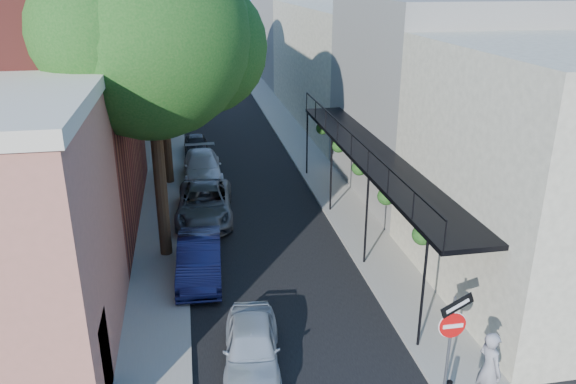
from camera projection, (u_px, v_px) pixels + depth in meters
name	position (u px, v px, depth m)	size (l,w,h in m)	color
road_surface	(227.00, 123.00, 40.12)	(6.00, 64.00, 0.01)	black
sidewalk_left	(170.00, 125.00, 39.43)	(2.00, 64.00, 0.12)	gray
sidewalk_right	(282.00, 120.00, 40.76)	(2.00, 64.00, 0.12)	gray
buildings_left	(79.00, 59.00, 35.66)	(10.10, 59.10, 12.00)	#BC7260
buildings_right	(352.00, 58.00, 39.55)	(9.80, 55.00, 10.00)	beige
sign_post	(452.00, 329.00, 13.26)	(0.89, 0.17, 2.99)	#595B60
oak_near	(162.00, 39.00, 18.60)	(7.48, 6.80, 11.42)	#2F1F13
oak_mid	(167.00, 40.00, 26.20)	(6.60, 6.00, 10.20)	#2F1F13
oak_far	(169.00, 4.00, 34.08)	(7.70, 7.00, 11.90)	#2F1F13
parked_car_a	(252.00, 346.00, 14.92)	(1.49, 3.69, 1.26)	#A9B2BB
parked_car_b	(200.00, 259.00, 19.40)	(1.47, 4.22, 1.39)	#14163F
parked_car_c	(205.00, 203.00, 24.11)	(2.34, 5.07, 1.41)	#595B61
parked_car_d	(202.00, 167.00, 28.88)	(1.89, 4.65, 1.35)	silver
parked_car_e	(196.00, 145.00, 32.86)	(1.38, 3.43, 1.17)	black
pedestrian	(489.00, 369.00, 13.29)	(0.74, 0.48, 2.02)	gray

